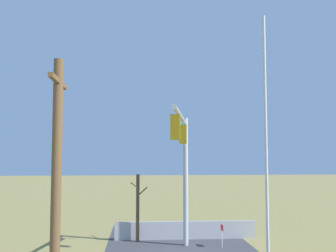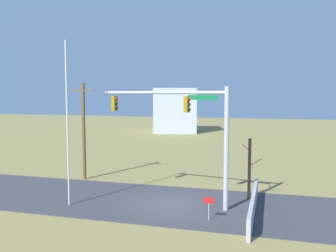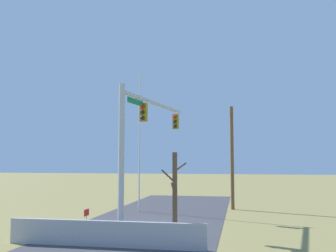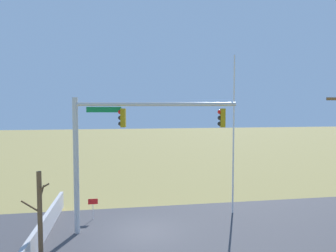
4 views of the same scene
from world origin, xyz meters
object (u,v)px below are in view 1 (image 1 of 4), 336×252
(signal_mast, at_px, (183,155))
(utility_pole, at_px, (56,197))
(bare_tree, at_px, (138,207))
(flagpole, at_px, (266,159))
(open_sign, at_px, (222,231))

(signal_mast, height_order, utility_pole, utility_pole)
(signal_mast, relative_size, bare_tree, 2.12)
(flagpole, xyz_separation_m, bare_tree, (10.34, 4.29, -2.89))
(flagpole, bearing_deg, bare_tree, 22.52)
(flagpole, relative_size, bare_tree, 2.52)
(flagpole, relative_size, utility_pole, 1.30)
(signal_mast, distance_m, flagpole, 7.27)
(open_sign, bearing_deg, flagpole, 177.93)
(signal_mast, distance_m, open_sign, 4.96)
(bare_tree, bearing_deg, open_sign, -111.45)
(flagpole, bearing_deg, signal_mast, 15.81)
(utility_pole, distance_m, open_sign, 13.21)
(signal_mast, relative_size, utility_pole, 1.09)
(utility_pole, relative_size, open_sign, 6.18)
(bare_tree, distance_m, open_sign, 5.06)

